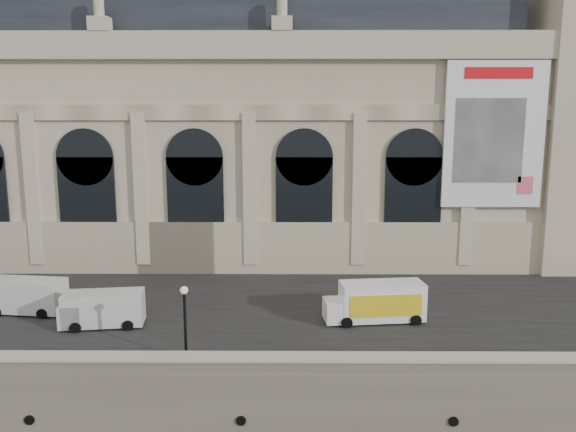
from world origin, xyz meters
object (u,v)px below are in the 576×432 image
Objects in this scene: van_b at (22,296)px; box_truck at (376,302)px; van_c at (99,309)px; lamp_right at (185,325)px.

box_truck reaches higher than van_b.
van_c is 0.80× the size of box_truck.
box_truck is (19.59, 1.19, 0.16)m from van_c.
van_b is 16.33m from lamp_right.
lamp_right is (-12.42, -6.91, 0.90)m from box_truck.
lamp_right reaches higher than box_truck.
lamp_right is at bearing -38.56° from van_c.
van_c is at bearing -22.71° from van_b.
lamp_right is at bearing -31.54° from van_b.
box_truck reaches higher than van_c.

